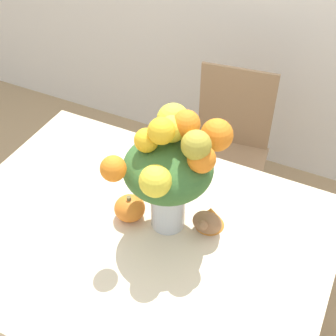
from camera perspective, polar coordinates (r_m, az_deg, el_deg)
The scene contains 6 objects.
ground_plane at distance 2.40m, azimuth -3.15°, elevation -19.74°, with size 12.00×12.00×0.00m, color tan.
dining_table at distance 1.83m, azimuth -3.95°, elevation -9.62°, with size 1.42×1.06×0.77m.
flower_vase at distance 1.59m, azimuth 0.34°, elevation 0.18°, with size 0.33×0.40×0.50m.
pumpkin at distance 1.78m, azimuth -4.69°, elevation -4.89°, with size 0.12×0.12×0.11m.
turkey_figurine at distance 1.75m, azimuth 5.00°, elevation -6.20°, with size 0.11×0.15×0.09m.
dining_chair_near_window at distance 2.56m, azimuth 7.23°, elevation 1.97°, with size 0.47×0.47×0.92m.
Camera 1 is at (0.61, -0.96, 2.11)m, focal length 50.00 mm.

